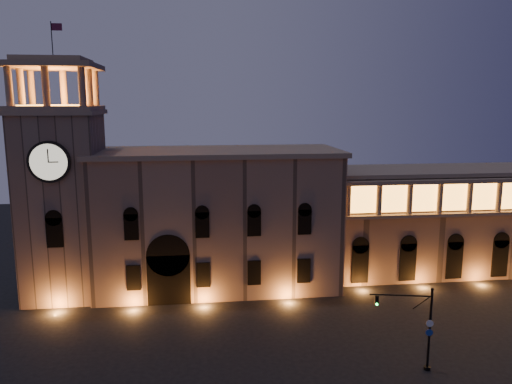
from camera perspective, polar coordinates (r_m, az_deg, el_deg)
The scene contains 5 objects.
ground at distance 46.66m, azimuth -0.34°, elevation -19.91°, with size 160.00×160.00×0.00m, color black.
government_building at distance 63.77m, azimuth -4.50°, elevation -3.08°, with size 30.80×12.80×17.60m.
clock_tower at distance 64.01m, azimuth -21.22°, elevation -0.29°, with size 9.80×9.80×32.40m.
colonnade_wing at distance 75.48m, azimuth 22.28°, elevation -2.84°, with size 40.60×11.50×14.50m.
traffic_light at distance 47.41m, azimuth 18.10°, elevation -14.44°, with size 5.50×1.46×7.68m.
Camera 1 is at (-4.65, -40.07, 23.45)m, focal length 35.00 mm.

